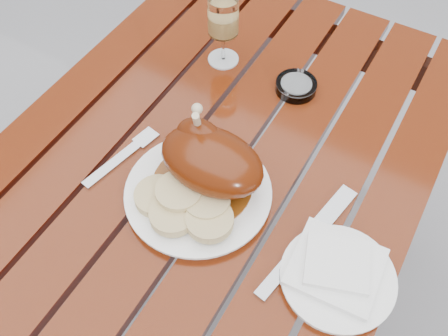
% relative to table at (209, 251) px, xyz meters
% --- Properties ---
extents(ground, '(60.00, 60.00, 0.00)m').
position_rel_table_xyz_m(ground, '(0.00, 0.00, -0.38)').
color(ground, slate).
rests_on(ground, ground).
extents(table, '(0.80, 1.20, 0.75)m').
position_rel_table_xyz_m(table, '(0.00, 0.00, 0.00)').
color(table, '#67280C').
rests_on(table, ground).
extents(dinner_plate, '(0.32, 0.32, 0.02)m').
position_rel_table_xyz_m(dinner_plate, '(0.03, -0.07, 0.38)').
color(dinner_plate, white).
rests_on(dinner_plate, table).
extents(roast_duck, '(0.20, 0.19, 0.14)m').
position_rel_table_xyz_m(roast_duck, '(0.03, -0.03, 0.45)').
color(roast_duck, '#632E0B').
rests_on(roast_duck, dinner_plate).
extents(bread_dumplings, '(0.19, 0.13, 0.03)m').
position_rel_table_xyz_m(bread_dumplings, '(0.03, -0.11, 0.41)').
color(bread_dumplings, tan).
rests_on(bread_dumplings, dinner_plate).
extents(wine_glass, '(0.08, 0.08, 0.16)m').
position_rel_table_xyz_m(wine_glass, '(-0.12, 0.27, 0.46)').
color(wine_glass, '#E2B867').
rests_on(wine_glass, table).
extents(side_plate, '(0.25, 0.25, 0.02)m').
position_rel_table_xyz_m(side_plate, '(0.31, -0.10, 0.38)').
color(side_plate, white).
rests_on(side_plate, table).
extents(napkin, '(0.15, 0.14, 0.01)m').
position_rel_table_xyz_m(napkin, '(0.30, -0.09, 0.40)').
color(napkin, white).
rests_on(napkin, side_plate).
extents(ashtray, '(0.10, 0.10, 0.02)m').
position_rel_table_xyz_m(ashtray, '(0.07, 0.27, 0.39)').
color(ashtray, '#B2B7BC').
rests_on(ashtray, table).
extents(fork, '(0.05, 0.17, 0.01)m').
position_rel_table_xyz_m(fork, '(-0.15, -0.08, 0.38)').
color(fork, gray).
rests_on(fork, table).
extents(knife, '(0.06, 0.23, 0.01)m').
position_rel_table_xyz_m(knife, '(0.24, -0.07, 0.38)').
color(knife, gray).
rests_on(knife, table).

